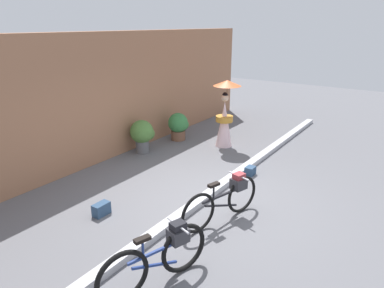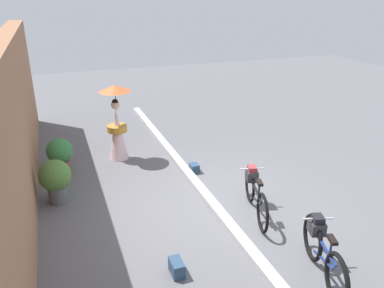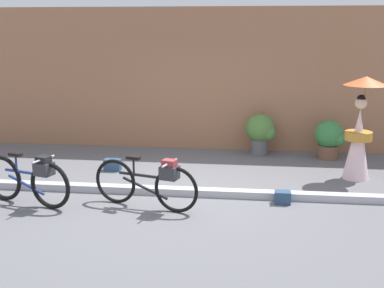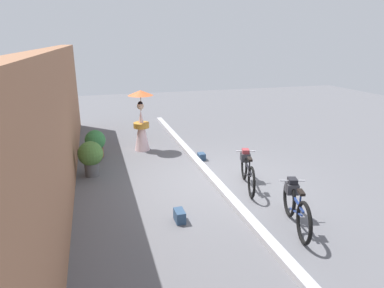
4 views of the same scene
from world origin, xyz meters
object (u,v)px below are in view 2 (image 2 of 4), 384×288
at_px(person_with_parasol, 117,123).
at_px(potted_plant_by_door, 60,154).
at_px(bicycle_near_officer, 255,192).
at_px(backpack_on_pavement, 177,267).
at_px(potted_plant_small, 56,178).
at_px(backpack_spare, 195,168).
at_px(bicycle_far_side, 323,251).

distance_m(person_with_parasol, potted_plant_by_door, 1.53).
bearing_deg(bicycle_near_officer, backpack_on_pavement, 120.58).
bearing_deg(bicycle_near_officer, person_with_parasol, 29.75).
bearing_deg(potted_plant_small, bicycle_near_officer, -116.13).
relative_size(bicycle_near_officer, backpack_on_pavement, 5.37).
xyz_separation_m(potted_plant_small, backpack_spare, (0.31, -3.08, -0.43)).
xyz_separation_m(bicycle_far_side, potted_plant_by_door, (5.11, 3.49, 0.02)).
xyz_separation_m(potted_plant_by_door, potted_plant_small, (-1.45, 0.14, 0.08)).
bearing_deg(backpack_on_pavement, bicycle_near_officer, -59.42).
relative_size(bicycle_far_side, backpack_spare, 6.57).
bearing_deg(person_with_parasol, backpack_spare, -133.17).
xyz_separation_m(bicycle_far_side, person_with_parasol, (5.41, 2.07, 0.51)).
relative_size(bicycle_near_officer, bicycle_far_side, 1.05).
bearing_deg(potted_plant_by_door, potted_plant_small, 174.68).
distance_m(bicycle_near_officer, bicycle_far_side, 1.92).
distance_m(potted_plant_by_door, potted_plant_small, 1.46).
height_order(bicycle_near_officer, bicycle_far_side, bicycle_far_side).
bearing_deg(person_with_parasol, bicycle_near_officer, -150.25).
bearing_deg(backpack_spare, potted_plant_small, 95.80).
bearing_deg(backpack_spare, bicycle_near_officer, -167.26).
bearing_deg(potted_plant_by_door, bicycle_near_officer, -133.11).
height_order(bicycle_far_side, person_with_parasol, person_with_parasol).
bearing_deg(potted_plant_by_door, person_with_parasol, -78.28).
xyz_separation_m(bicycle_near_officer, potted_plant_small, (1.74, 3.55, 0.10)).
bearing_deg(potted_plant_by_door, backpack_spare, -111.14).
xyz_separation_m(bicycle_far_side, backpack_on_pavement, (0.76, 2.03, -0.31)).
xyz_separation_m(bicycle_near_officer, potted_plant_by_door, (3.20, 3.41, 0.02)).
distance_m(bicycle_near_officer, potted_plant_small, 3.95).
bearing_deg(bicycle_far_side, potted_plant_by_door, 34.31).
distance_m(bicycle_near_officer, backpack_spare, 2.13).
height_order(bicycle_near_officer, backpack_spare, bicycle_near_officer).
distance_m(person_with_parasol, backpack_on_pavement, 4.72).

